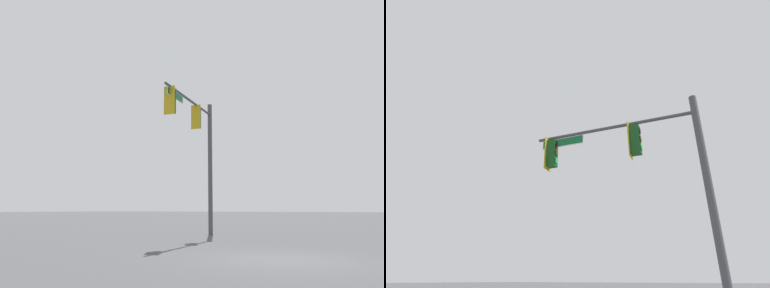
{
  "view_description": "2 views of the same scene",
  "coord_description": "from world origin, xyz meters",
  "views": [
    {
      "loc": [
        10.55,
        3.86,
        1.39
      ],
      "look_at": [
        -4.44,
        -5.97,
        4.53
      ],
      "focal_mm": 35.0,
      "sensor_mm": 36.0,
      "label": 1
    },
    {
      "loc": [
        -9.53,
        2.55,
        1.68
      ],
      "look_at": [
        -4.01,
        -5.54,
        6.13
      ],
      "focal_mm": 28.0,
      "sensor_mm": 36.0,
      "label": 2
    }
  ],
  "objects": [
    {
      "name": "ground_plane",
      "position": [
        0.0,
        0.0,
        0.0
      ],
      "size": [
        400.0,
        400.0,
        0.0
      ],
      "primitive_type": "plane",
      "color": "#474749"
    },
    {
      "name": "signal_pole_near",
      "position": [
        -6.1,
        -6.61,
        5.02
      ],
      "size": [
        6.03,
        1.53,
        7.48
      ],
      "color": "#47474C",
      "rests_on": "ground_plane"
    }
  ]
}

